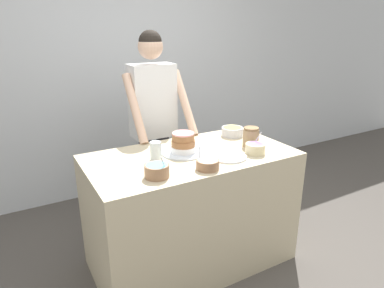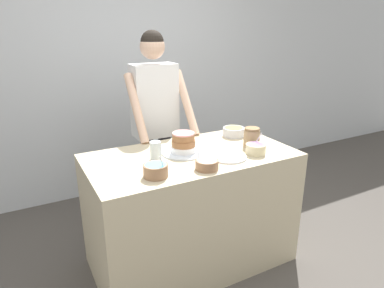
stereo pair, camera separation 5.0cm
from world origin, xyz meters
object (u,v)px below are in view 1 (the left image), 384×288
object	(u,v)px
drinking_glass	(156,151)
frosting_bowl_purple	(255,148)
person_baker	(153,111)
frosting_bowl_yellow	(232,131)
frosting_bowl_blue	(157,170)
frosting_bowl_white	(208,164)
ceramic_plate	(228,157)
stoneware_jar	(251,137)
cake	(183,145)

from	to	relation	value
drinking_glass	frosting_bowl_purple	bearing A→B (deg)	-19.50
person_baker	frosting_bowl_yellow	size ratio (longest dim) A/B	9.81
frosting_bowl_blue	frosting_bowl_white	bearing A→B (deg)	-8.16
drinking_glass	ceramic_plate	world-z (taller)	drinking_glass
frosting_bowl_purple	drinking_glass	distance (m)	0.71
frosting_bowl_yellow	stoneware_jar	bearing A→B (deg)	-96.46
frosting_bowl_blue	stoneware_jar	xyz separation A→B (m)	(0.85, 0.16, 0.03)
frosting_bowl_white	stoneware_jar	bearing A→B (deg)	22.27
frosting_bowl_blue	drinking_glass	world-z (taller)	frosting_bowl_blue
person_baker	frosting_bowl_blue	bearing A→B (deg)	-112.41
person_baker	frosting_bowl_purple	size ratio (longest dim) A/B	11.70
drinking_glass	ceramic_plate	distance (m)	0.51
ceramic_plate	stoneware_jar	bearing A→B (deg)	21.36
frosting_bowl_yellow	drinking_glass	bearing A→B (deg)	-166.55
cake	drinking_glass	xyz separation A→B (m)	(-0.22, -0.02, 0.00)
frosting_bowl_white	frosting_bowl_yellow	bearing A→B (deg)	41.95
frosting_bowl_purple	person_baker	bearing A→B (deg)	112.94
cake	drinking_glass	distance (m)	0.23
frosting_bowl_white	frosting_bowl_blue	xyz separation A→B (m)	(-0.33, 0.05, 0.01)
frosting_bowl_yellow	ceramic_plate	xyz separation A→B (m)	(-0.31, -0.39, -0.03)
ceramic_plate	drinking_glass	bearing A→B (deg)	155.70
frosting_bowl_purple	frosting_bowl_yellow	distance (m)	0.43
frosting_bowl_purple	frosting_bowl_blue	xyz separation A→B (m)	(-0.78, -0.02, 0.00)
frosting_bowl_purple	drinking_glass	world-z (taller)	frosting_bowl_purple
cake	frosting_bowl_yellow	distance (m)	0.57
frosting_bowl_blue	drinking_glass	xyz separation A→B (m)	(0.11, 0.26, 0.02)
cake	frosting_bowl_white	distance (m)	0.33
cake	stoneware_jar	world-z (taller)	cake
frosting_bowl_blue	stoneware_jar	size ratio (longest dim) A/B	1.03
frosting_bowl_purple	frosting_bowl_white	world-z (taller)	frosting_bowl_purple
frosting_bowl_white	stoneware_jar	world-z (taller)	stoneware_jar
frosting_bowl_purple	frosting_bowl_white	xyz separation A→B (m)	(-0.45, -0.07, -0.01)
frosting_bowl_white	frosting_bowl_blue	distance (m)	0.34
stoneware_jar	frosting_bowl_blue	bearing A→B (deg)	-169.06
person_baker	cake	xyz separation A→B (m)	(-0.06, -0.66, -0.10)
person_baker	frosting_bowl_purple	world-z (taller)	person_baker
frosting_bowl_yellow	stoneware_jar	xyz separation A→B (m)	(-0.03, -0.28, 0.03)
frosting_bowl_purple	stoneware_jar	size ratio (longest dim) A/B	1.01
drinking_glass	frosting_bowl_blue	bearing A→B (deg)	-112.48
frosting_bowl_white	frosting_bowl_blue	bearing A→B (deg)	171.84
frosting_bowl_yellow	stoneware_jar	distance (m)	0.29
frosting_bowl_yellow	cake	bearing A→B (deg)	-163.54
person_baker	frosting_bowl_yellow	world-z (taller)	person_baker
frosting_bowl_blue	frosting_bowl_yellow	bearing A→B (deg)	26.84
person_baker	drinking_glass	size ratio (longest dim) A/B	13.52
frosting_bowl_yellow	frosting_bowl_purple	bearing A→B (deg)	-103.66
frosting_bowl_blue	drinking_glass	distance (m)	0.28
drinking_glass	cake	bearing A→B (deg)	5.79
person_baker	cake	distance (m)	0.67
cake	ceramic_plate	xyz separation A→B (m)	(0.23, -0.23, -0.06)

